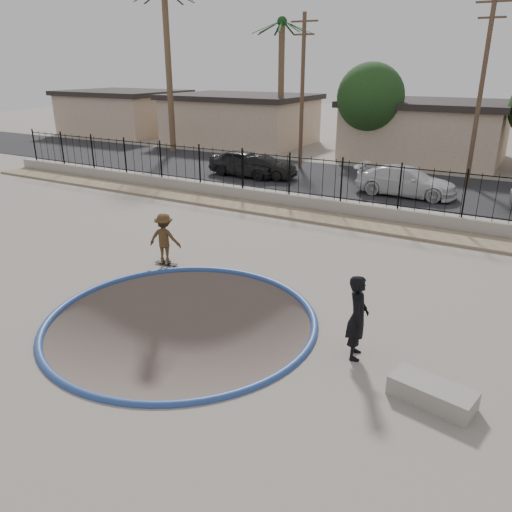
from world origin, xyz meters
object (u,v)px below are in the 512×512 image
object	(u,v)px
videographer	(358,317)
car_c	(406,181)
skateboard	(166,263)
car_a	(245,163)
car_b	(263,167)
concrete_ledge	(432,393)
skater	(165,241)

from	to	relation	value
videographer	car_c	bearing A→B (deg)	-6.29
skateboard	videographer	size ratio (longest dim) A/B	0.41
car_a	car_b	bearing A→B (deg)	-87.01
car_b	videographer	bearing A→B (deg)	-150.49
videographer	car_b	size ratio (longest dim) A/B	0.52
skateboard	concrete_ledge	world-z (taller)	concrete_ledge
skater	car_a	bearing A→B (deg)	-84.86
skateboard	car_a	bearing A→B (deg)	106.07
concrete_ledge	car_a	size ratio (longest dim) A/B	0.36
videographer	car_c	world-z (taller)	videographer
skateboard	videographer	bearing A→B (deg)	-21.09
videographer	skateboard	bearing A→B (deg)	56.64
videographer	concrete_ledge	xyz separation A→B (m)	(1.85, -0.83, -0.78)
skater	car_b	bearing A→B (deg)	-89.54
car_b	car_c	world-z (taller)	car_c
videographer	car_a	world-z (taller)	videographer
car_b	car_c	size ratio (longest dim) A/B	0.77
skateboard	car_a	world-z (taller)	car_a
car_c	car_a	bearing A→B (deg)	90.69
car_a	car_c	distance (m)	9.33
car_a	concrete_ledge	bearing A→B (deg)	-136.28
car_b	car_c	distance (m)	8.14
skater	concrete_ledge	bearing A→B (deg)	146.44
car_a	car_b	size ratio (longest dim) A/B	1.16
skateboard	videographer	distance (m)	7.61
skater	car_b	world-z (taller)	skater
skater	car_a	size ratio (longest dim) A/B	0.38
skateboard	car_c	bearing A→B (deg)	67.09
skater	videographer	distance (m)	7.55
skateboard	concrete_ledge	xyz separation A→B (m)	(9.08, -3.02, 0.14)
concrete_ledge	videographer	bearing A→B (deg)	155.85
concrete_ledge	car_a	bearing A→B (deg)	130.74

